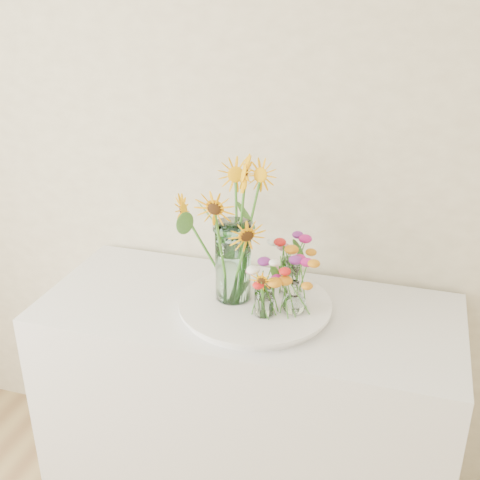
{
  "coord_description": "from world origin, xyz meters",
  "views": [
    {
      "loc": [
        0.4,
        0.26,
        1.93
      ],
      "look_at": [
        -0.11,
        1.94,
        1.14
      ],
      "focal_mm": 45.0,
      "sensor_mm": 36.0,
      "label": 1
    }
  ],
  "objects_px": {
    "tray": "(255,307)",
    "small_vase_c": "(290,276)",
    "counter": "(247,413)",
    "mason_jar": "(233,262)",
    "small_vase_a": "(264,301)",
    "small_vase_b": "(294,297)"
  },
  "relations": [
    {
      "from": "counter",
      "to": "mason_jar",
      "type": "height_order",
      "value": "mason_jar"
    },
    {
      "from": "tray",
      "to": "small_vase_c",
      "type": "height_order",
      "value": "small_vase_c"
    },
    {
      "from": "counter",
      "to": "small_vase_a",
      "type": "distance_m",
      "value": 0.54
    },
    {
      "from": "small_vase_a",
      "to": "small_vase_b",
      "type": "height_order",
      "value": "small_vase_b"
    },
    {
      "from": "counter",
      "to": "tray",
      "type": "height_order",
      "value": "tray"
    },
    {
      "from": "tray",
      "to": "mason_jar",
      "type": "distance_m",
      "value": 0.17
    },
    {
      "from": "counter",
      "to": "tray",
      "type": "bearing_deg",
      "value": -22.12
    },
    {
      "from": "counter",
      "to": "small_vase_c",
      "type": "bearing_deg",
      "value": 39.61
    },
    {
      "from": "tray",
      "to": "small_vase_c",
      "type": "xyz_separation_m",
      "value": [
        0.09,
        0.11,
        0.07
      ]
    },
    {
      "from": "tray",
      "to": "small_vase_b",
      "type": "bearing_deg",
      "value": -8.66
    },
    {
      "from": "counter",
      "to": "small_vase_c",
      "type": "height_order",
      "value": "small_vase_c"
    },
    {
      "from": "small_vase_b",
      "to": "tray",
      "type": "bearing_deg",
      "value": 171.34
    },
    {
      "from": "counter",
      "to": "mason_jar",
      "type": "xyz_separation_m",
      "value": [
        -0.05,
        -0.0,
        0.61
      ]
    },
    {
      "from": "small_vase_b",
      "to": "small_vase_a",
      "type": "bearing_deg",
      "value": -152.51
    },
    {
      "from": "tray",
      "to": "small_vase_c",
      "type": "relative_size",
      "value": 4.04
    },
    {
      "from": "mason_jar",
      "to": "small_vase_c",
      "type": "relative_size",
      "value": 2.29
    },
    {
      "from": "small_vase_b",
      "to": "small_vase_c",
      "type": "relative_size",
      "value": 0.95
    },
    {
      "from": "tray",
      "to": "small_vase_c",
      "type": "bearing_deg",
      "value": 50.59
    },
    {
      "from": "mason_jar",
      "to": "small_vase_a",
      "type": "height_order",
      "value": "mason_jar"
    },
    {
      "from": "small_vase_b",
      "to": "small_vase_c",
      "type": "height_order",
      "value": "small_vase_c"
    },
    {
      "from": "tray",
      "to": "small_vase_a",
      "type": "distance_m",
      "value": 0.1
    },
    {
      "from": "mason_jar",
      "to": "small_vase_b",
      "type": "bearing_deg",
      "value": -8.14
    }
  ]
}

